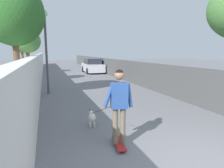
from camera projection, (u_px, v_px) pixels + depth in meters
The scene contains 11 objects.
ground_plane at pixel (80, 78), 16.78m from camera, with size 80.00×80.00×0.00m, color slate.
wall_left at pixel (38, 69), 13.72m from camera, with size 48.00×0.30×2.04m, color silver.
fence_right at pixel (124, 70), 15.81m from camera, with size 48.00×0.30×1.57m, color #4C4C4C.
tree_left_near at pixel (21, 42), 19.40m from camera, with size 2.05×2.05×4.27m.
tree_left_mid at pixel (27, 42), 14.12m from camera, with size 1.90×1.90×3.84m.
tree_left_far at pixel (13, 14), 8.80m from camera, with size 2.72×2.72×5.37m.
lamp_post at pixel (46, 37), 10.22m from camera, with size 0.36×0.36×4.36m.
skateboard at pixel (119, 143), 4.71m from camera, with size 0.82×0.31×0.08m.
person_skateboarder at pixel (119, 101), 4.54m from camera, with size 0.27×0.72×1.76m.
dog at pixel (92, 117), 6.00m from camera, with size 1.84×0.45×1.06m.
car_near at pixel (93, 66), 21.30m from camera, with size 4.11×1.80×1.54m.
Camera 1 is at (-2.63, 2.78, 2.23)m, focal length 31.61 mm.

